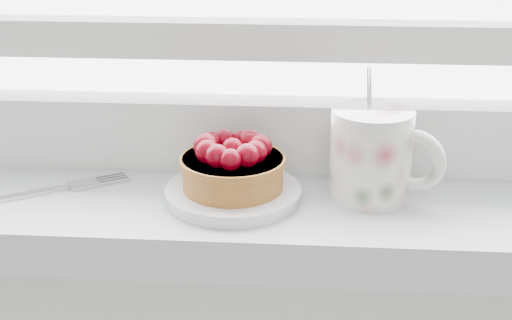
# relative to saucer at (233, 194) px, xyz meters

# --- Properties ---
(saucer) EXTENTS (0.12, 0.12, 0.01)m
(saucer) POSITION_rel_saucer_xyz_m (0.00, 0.00, 0.00)
(saucer) COLOR silver
(saucer) RESTS_ON windowsill
(raspberry_tart) EXTENTS (0.10, 0.10, 0.05)m
(raspberry_tart) POSITION_rel_saucer_xyz_m (-0.00, 0.00, 0.03)
(raspberry_tart) COLOR brown
(raspberry_tart) RESTS_ON saucer
(floral_mug) EXTENTS (0.11, 0.10, 0.12)m
(floral_mug) POSITION_rel_saucer_xyz_m (0.13, 0.02, 0.04)
(floral_mug) COLOR silver
(floral_mug) RESTS_ON windowsill
(fork) EXTENTS (0.16, 0.11, 0.00)m
(fork) POSITION_rel_saucer_xyz_m (-0.19, -0.00, -0.00)
(fork) COLOR silver
(fork) RESTS_ON windowsill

